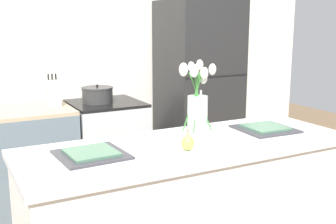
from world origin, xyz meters
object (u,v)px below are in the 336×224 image
at_px(pear_figurine, 188,142).
at_px(cooking_pot, 97,95).
at_px(refrigerator, 198,94).
at_px(stove_range, 107,151).
at_px(plate_setting_right, 265,128).
at_px(flower_vase, 197,109).
at_px(knife_block, 53,93).
at_px(plate_setting_left, 91,154).

xyz_separation_m(pear_figurine, cooking_pot, (0.11, 1.72, -0.03)).
xyz_separation_m(refrigerator, cooking_pot, (-1.02, 0.01, 0.07)).
xyz_separation_m(stove_range, pear_figurine, (-0.18, -1.71, 0.54)).
height_order(pear_figurine, plate_setting_right, pear_figurine).
distance_m(refrigerator, pear_figurine, 2.05).
bearing_deg(refrigerator, flower_vase, -122.23).
xyz_separation_m(plate_setting_right, knife_block, (-0.88, 1.59, 0.05)).
bearing_deg(plate_setting_right, plate_setting_left, 180.00).
xyz_separation_m(refrigerator, pear_figurine, (-1.13, -1.71, 0.10)).
bearing_deg(flower_vase, refrigerator, 57.77).
bearing_deg(plate_setting_right, knife_block, 118.83).
height_order(flower_vase, plate_setting_left, flower_vase).
height_order(plate_setting_left, plate_setting_right, same).
bearing_deg(stove_range, refrigerator, 0.04).
relative_size(plate_setting_left, cooking_pot, 1.21).
bearing_deg(plate_setting_right, flower_vase, -175.43).
distance_m(flower_vase, pear_figurine, 0.20).
relative_size(cooking_pot, knife_block, 1.00).
bearing_deg(knife_block, flower_vase, -76.99).
distance_m(stove_range, cooking_pot, 0.52).
bearing_deg(plate_setting_left, flower_vase, -4.04).
xyz_separation_m(flower_vase, plate_setting_right, (0.50, 0.04, -0.17)).
bearing_deg(stove_range, plate_setting_left, -111.92).
relative_size(flower_vase, cooking_pot, 1.60).
bearing_deg(knife_block, pear_figurine, -81.33).
bearing_deg(flower_vase, plate_setting_left, 175.96).
distance_m(cooking_pot, knife_block, 0.38).
distance_m(pear_figurine, knife_block, 1.75).
bearing_deg(flower_vase, pear_figurine, -139.41).
height_order(refrigerator, plate_setting_left, refrigerator).
relative_size(refrigerator, plate_setting_right, 5.45).
distance_m(flower_vase, plate_setting_right, 0.53).
distance_m(stove_range, knife_block, 0.72).
relative_size(refrigerator, flower_vase, 4.13).
bearing_deg(knife_block, cooking_pot, -1.64).
xyz_separation_m(refrigerator, flower_vase, (-1.02, -1.61, 0.24)).
bearing_deg(stove_range, cooking_pot, 170.96).
bearing_deg(cooking_pot, pear_figurine, -93.72).
bearing_deg(plate_setting_left, plate_setting_right, 0.00).
height_order(refrigerator, flower_vase, refrigerator).
relative_size(plate_setting_left, knife_block, 1.21).
bearing_deg(plate_setting_right, pear_figurine, -167.39).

